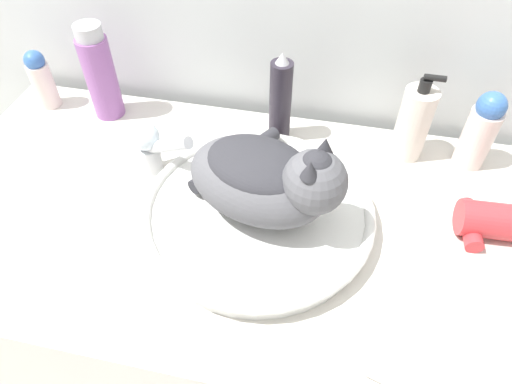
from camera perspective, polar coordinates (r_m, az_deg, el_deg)
name	(u,v)px	position (r m, az deg, el deg)	size (l,w,h in m)	color
vanity_counter	(237,316)	(1.20, -2.33, -15.24)	(1.20, 0.63, 0.80)	beige
sink_basin	(258,213)	(0.83, 0.22, -2.60)	(0.42, 0.42, 0.04)	silver
cat	(266,177)	(0.76, 1.30, 1.87)	(0.29, 0.31, 0.17)	#56565B
faucet	(152,146)	(0.92, -12.89, 5.64)	(0.14, 0.08, 0.13)	silver
mouthwash_bottle	(100,74)	(1.09, -18.91, 13.81)	(0.07, 0.07, 0.22)	#93569E
hairspray_can_black	(280,100)	(0.97, 3.07, 11.38)	(0.05, 0.05, 0.20)	#28232D
soap_pump_bottle	(413,123)	(0.98, 19.08, 8.15)	(0.07, 0.07, 0.19)	silver
deodorant_stick	(42,79)	(1.18, -25.22, 12.63)	(0.05, 0.05, 0.14)	silver
lotion_bottle_white	(481,130)	(1.01, 26.27, 6.95)	(0.06, 0.06, 0.17)	silver
hair_dryer	(505,223)	(0.92, 28.67, -3.40)	(0.19, 0.11, 0.07)	#C63338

